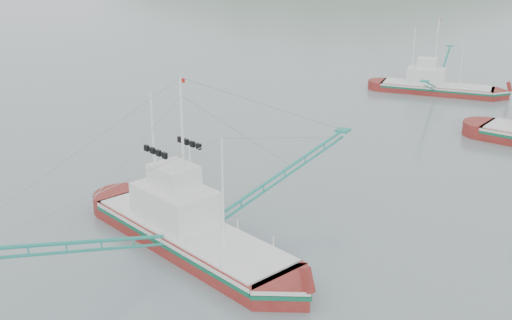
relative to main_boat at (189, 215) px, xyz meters
The scene contains 3 objects.
ground 2.65m from the main_boat, 96.48° to the left, with size 1200.00×1200.00×0.00m, color slate.
main_boat is the anchor object (origin of this frame).
bg_boat_far 46.53m from the main_boat, 90.05° to the left, with size 13.17×22.91×9.36m.
Camera 1 is at (22.08, -28.60, 17.67)m, focal length 45.00 mm.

